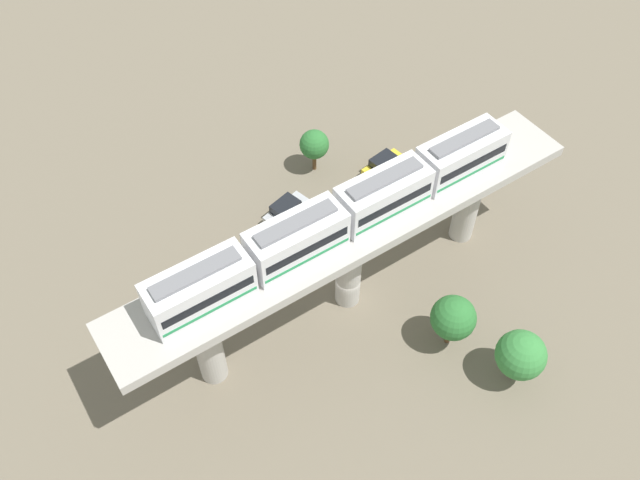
% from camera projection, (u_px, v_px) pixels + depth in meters
% --- Properties ---
extents(ground_plane, '(120.00, 120.00, 0.00)m').
position_uv_depth(ground_plane, '(347.00, 298.00, 51.82)').
color(ground_plane, '#706654').
extents(viaduct, '(5.20, 35.80, 8.63)m').
position_uv_depth(viaduct, '(350.00, 244.00, 46.66)').
color(viaduct, '#B7B2AA').
rests_on(viaduct, ground).
extents(train, '(2.64, 27.45, 3.24)m').
position_uv_depth(train, '(341.00, 217.00, 43.64)').
color(train, white).
rests_on(train, viaduct).
extents(parked_car_silver, '(2.78, 4.51, 1.76)m').
position_uv_depth(parked_car_silver, '(287.00, 211.00, 56.55)').
color(parked_car_silver, '#B2B5BA').
rests_on(parked_car_silver, ground).
extents(parked_car_yellow, '(2.40, 4.42, 1.76)m').
position_uv_depth(parked_car_yellow, '(384.00, 166.00, 60.01)').
color(parked_car_yellow, yellow).
rests_on(parked_car_yellow, ground).
extents(tree_near_viaduct, '(2.64, 2.64, 4.29)m').
position_uv_depth(tree_near_viaduct, '(314.00, 145.00, 58.58)').
color(tree_near_viaduct, brown).
rests_on(tree_near_viaduct, ground).
extents(tree_mid_lot, '(3.50, 3.50, 4.78)m').
position_uv_depth(tree_mid_lot, '(521.00, 355.00, 45.21)').
color(tree_mid_lot, brown).
rests_on(tree_mid_lot, ground).
extents(tree_far_corner, '(3.28, 3.28, 4.84)m').
position_uv_depth(tree_far_corner, '(453.00, 318.00, 46.90)').
color(tree_far_corner, brown).
rests_on(tree_far_corner, ground).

